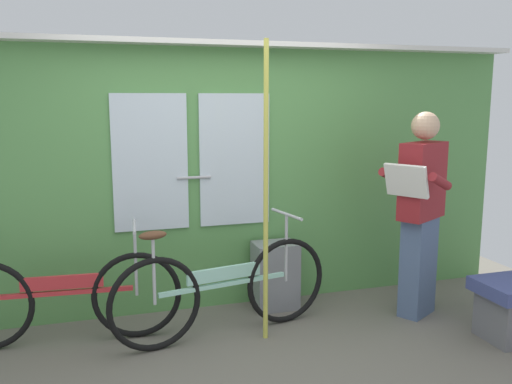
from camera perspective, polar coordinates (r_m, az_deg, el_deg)
The scene contains 7 objects.
ground_plane at distance 3.88m, azimuth 0.34°, elevation -17.98°, with size 6.41×4.03×0.04m, color #666056.
train_door_wall at distance 4.64m, azimuth -4.22°, elevation 2.04°, with size 5.41×0.28×2.23m.
bicycle_near_door at distance 4.19m, azimuth -3.41°, elevation -9.99°, with size 1.74×0.51×0.90m.
bicycle_leaning_behind at distance 4.29m, azimuth -19.48°, elevation -10.25°, with size 1.70×0.44×0.87m.
passenger_reading_newspaper at distance 4.64m, azimuth 16.68°, elevation -1.82°, with size 0.62×0.57×1.68m.
trash_bin_by_wall at distance 4.76m, azimuth 1.99°, elevation -8.61°, with size 0.36×0.28×0.57m, color gray.
handrail_pole at distance 3.96m, azimuth 1.03°, elevation -0.29°, with size 0.04×0.04×2.19m, color #C6C14C.
Camera 1 is at (-1.03, -3.27, 1.79)m, focal length 38.62 mm.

